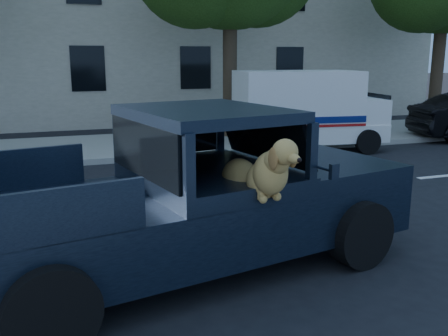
# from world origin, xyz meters

# --- Properties ---
(ground) EXTENTS (120.00, 120.00, 0.00)m
(ground) POSITION_xyz_m (0.00, 0.00, 0.00)
(ground) COLOR black
(ground) RESTS_ON ground
(far_sidewalk) EXTENTS (60.00, 4.00, 0.15)m
(far_sidewalk) POSITION_xyz_m (0.00, 9.20, 0.07)
(far_sidewalk) COLOR gray
(far_sidewalk) RESTS_ON ground
(lane_stripes) EXTENTS (21.60, 0.14, 0.01)m
(lane_stripes) POSITION_xyz_m (2.00, 3.40, 0.01)
(lane_stripes) COLOR silver
(lane_stripes) RESTS_ON ground
(building_main) EXTENTS (26.00, 6.00, 9.00)m
(building_main) POSITION_xyz_m (3.00, 16.50, 4.50)
(building_main) COLOR beige
(building_main) RESTS_ON ground
(pickup_truck) EXTENTS (5.99, 3.40, 2.02)m
(pickup_truck) POSITION_xyz_m (1.08, 0.46, 0.68)
(pickup_truck) COLOR black
(pickup_truck) RESTS_ON ground
(mail_truck) EXTENTS (4.28, 2.49, 2.24)m
(mail_truck) POSITION_xyz_m (6.46, 7.29, 0.98)
(mail_truck) COLOR silver
(mail_truck) RESTS_ON ground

